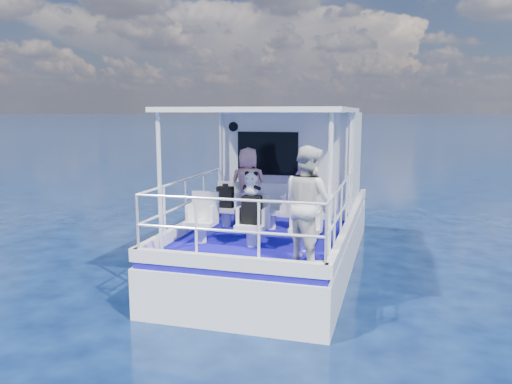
# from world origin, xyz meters

# --- Properties ---
(ground) EXTENTS (2000.00, 2000.00, 0.00)m
(ground) POSITION_xyz_m (0.00, 0.00, 0.00)
(ground) COLOR #071234
(ground) RESTS_ON ground
(hull) EXTENTS (3.00, 7.00, 1.60)m
(hull) POSITION_xyz_m (0.00, 1.00, 0.00)
(hull) COLOR white
(hull) RESTS_ON ground
(deck) EXTENTS (2.90, 6.90, 0.10)m
(deck) POSITION_xyz_m (0.00, 1.00, 0.85)
(deck) COLOR #140A95
(deck) RESTS_ON hull
(cabin) EXTENTS (2.85, 2.00, 2.20)m
(cabin) POSITION_xyz_m (0.00, 2.30, 2.00)
(cabin) COLOR white
(cabin) RESTS_ON deck
(canopy) EXTENTS (3.00, 3.20, 0.08)m
(canopy) POSITION_xyz_m (0.00, -0.20, 3.14)
(canopy) COLOR white
(canopy) RESTS_ON cabin
(canopy_posts) EXTENTS (2.77, 2.97, 2.20)m
(canopy_posts) POSITION_xyz_m (0.00, -0.25, 2.00)
(canopy_posts) COLOR white
(canopy_posts) RESTS_ON deck
(railings) EXTENTS (2.84, 3.59, 1.00)m
(railings) POSITION_xyz_m (0.00, -0.58, 1.40)
(railings) COLOR white
(railings) RESTS_ON deck
(seat_port_fwd) EXTENTS (0.48, 0.46, 0.38)m
(seat_port_fwd) POSITION_xyz_m (-0.90, 0.20, 1.09)
(seat_port_fwd) COLOR white
(seat_port_fwd) RESTS_ON deck
(seat_center_fwd) EXTENTS (0.48, 0.46, 0.38)m
(seat_center_fwd) POSITION_xyz_m (0.00, 0.20, 1.09)
(seat_center_fwd) COLOR white
(seat_center_fwd) RESTS_ON deck
(seat_stbd_fwd) EXTENTS (0.48, 0.46, 0.38)m
(seat_stbd_fwd) POSITION_xyz_m (0.90, 0.20, 1.09)
(seat_stbd_fwd) COLOR white
(seat_stbd_fwd) RESTS_ON deck
(seat_port_aft) EXTENTS (0.48, 0.46, 0.38)m
(seat_port_aft) POSITION_xyz_m (-0.90, -1.10, 1.09)
(seat_port_aft) COLOR white
(seat_port_aft) RESTS_ON deck
(seat_center_aft) EXTENTS (0.48, 0.46, 0.38)m
(seat_center_aft) POSITION_xyz_m (0.00, -1.10, 1.09)
(seat_center_aft) COLOR white
(seat_center_aft) RESTS_ON deck
(seat_stbd_aft) EXTENTS (0.48, 0.46, 0.38)m
(seat_stbd_aft) POSITION_xyz_m (0.90, -1.10, 1.09)
(seat_stbd_aft) COLOR white
(seat_stbd_aft) RESTS_ON deck
(passenger_port_fwd) EXTENTS (0.64, 0.52, 1.53)m
(passenger_port_fwd) POSITION_xyz_m (-0.53, 0.48, 1.66)
(passenger_port_fwd) COLOR #EEA69A
(passenger_port_fwd) RESTS_ON deck
(passenger_stbd_fwd) EXTENTS (0.57, 0.40, 1.48)m
(passenger_stbd_fwd) POSITION_xyz_m (0.69, 0.26, 1.64)
(passenger_stbd_fwd) COLOR pink
(passenger_stbd_fwd) RESTS_ON deck
(passenger_stbd_aft) EXTENTS (1.06, 1.04, 1.72)m
(passenger_stbd_aft) POSITION_xyz_m (1.03, -1.64, 1.76)
(passenger_stbd_aft) COLOR silver
(passenger_stbd_aft) RESTS_ON deck
(backpack_port) EXTENTS (0.31, 0.17, 0.41)m
(backpack_port) POSITION_xyz_m (-0.90, 0.15, 1.48)
(backpack_port) COLOR black
(backpack_port) RESTS_ON seat_port_fwd
(backpack_center) EXTENTS (0.31, 0.18, 0.47)m
(backpack_center) POSITION_xyz_m (0.00, -1.10, 1.51)
(backpack_center) COLOR black
(backpack_center) RESTS_ON seat_center_aft
(compact_camera) EXTENTS (0.10, 0.06, 0.06)m
(compact_camera) POSITION_xyz_m (-0.89, 0.13, 1.72)
(compact_camera) COLOR black
(compact_camera) RESTS_ON backpack_port
(panda) EXTENTS (0.26, 0.22, 0.40)m
(panda) POSITION_xyz_m (-0.01, -1.09, 1.95)
(panda) COLOR silver
(panda) RESTS_ON backpack_center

